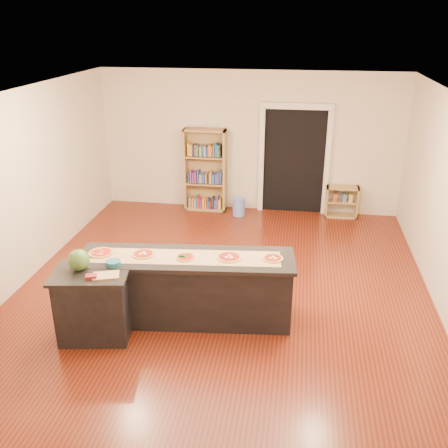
% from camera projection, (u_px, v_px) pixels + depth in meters
% --- Properties ---
extents(room, '(6.00, 7.00, 2.80)m').
position_uv_depth(room, '(222.00, 202.00, 6.76)').
color(room, beige).
rests_on(room, ground).
extents(doorway, '(1.40, 0.09, 2.21)m').
position_uv_depth(doorway, '(294.00, 154.00, 9.86)').
color(doorway, black).
rests_on(doorway, room).
extents(kitchen_island, '(2.76, 0.75, 0.91)m').
position_uv_depth(kitchen_island, '(187.00, 288.00, 6.50)').
color(kitchen_island, black).
rests_on(kitchen_island, ground).
extents(side_counter, '(0.91, 0.67, 0.90)m').
position_uv_depth(side_counter, '(94.00, 304.00, 6.15)').
color(side_counter, black).
rests_on(side_counter, ground).
extents(bookshelf, '(0.84, 0.30, 1.68)m').
position_uv_depth(bookshelf, '(205.00, 170.00, 10.10)').
color(bookshelf, tan).
rests_on(bookshelf, ground).
extents(low_shelf, '(0.63, 0.27, 0.63)m').
position_uv_depth(low_shelf, '(342.00, 202.00, 9.93)').
color(low_shelf, tan).
rests_on(low_shelf, ground).
extents(waste_bin, '(0.25, 0.25, 0.36)m').
position_uv_depth(waste_bin, '(239.00, 207.00, 10.05)').
color(waste_bin, '#6786E5').
rests_on(waste_bin, ground).
extents(kraft_paper, '(2.43, 0.68, 0.00)m').
position_uv_depth(kraft_paper, '(186.00, 257.00, 6.32)').
color(kraft_paper, '#AB8058').
rests_on(kraft_paper, kitchen_island).
extents(watermelon, '(0.26, 0.26, 0.26)m').
position_uv_depth(watermelon, '(79.00, 260.00, 5.98)').
color(watermelon, '#144214').
rests_on(watermelon, side_counter).
extents(cutting_board, '(0.35, 0.29, 0.02)m').
position_uv_depth(cutting_board, '(106.00, 276.00, 5.87)').
color(cutting_board, tan).
rests_on(cutting_board, side_counter).
extents(package_red, '(0.15, 0.12, 0.05)m').
position_uv_depth(package_red, '(91.00, 277.00, 5.81)').
color(package_red, maroon).
rests_on(package_red, side_counter).
extents(package_teal, '(0.18, 0.18, 0.07)m').
position_uv_depth(package_teal, '(113.00, 263.00, 6.10)').
color(package_teal, '#195966').
rests_on(package_teal, side_counter).
extents(pizza_a, '(0.31, 0.31, 0.02)m').
position_uv_depth(pizza_a, '(101.00, 253.00, 6.41)').
color(pizza_a, tan).
rests_on(pizza_a, kitchen_island).
extents(pizza_b, '(0.28, 0.28, 0.02)m').
position_uv_depth(pizza_b, '(143.00, 254.00, 6.38)').
color(pizza_b, tan).
rests_on(pizza_b, kitchen_island).
extents(pizza_c, '(0.26, 0.26, 0.02)m').
position_uv_depth(pizza_c, '(185.00, 257.00, 6.29)').
color(pizza_c, tan).
rests_on(pizza_c, kitchen_island).
extents(pizza_d, '(0.30, 0.30, 0.02)m').
position_uv_depth(pizza_d, '(229.00, 257.00, 6.30)').
color(pizza_d, tan).
rests_on(pizza_d, kitchen_island).
extents(pizza_e, '(0.26, 0.26, 0.02)m').
position_uv_depth(pizza_e, '(273.00, 258.00, 6.26)').
color(pizza_e, tan).
rests_on(pizza_e, kitchen_island).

